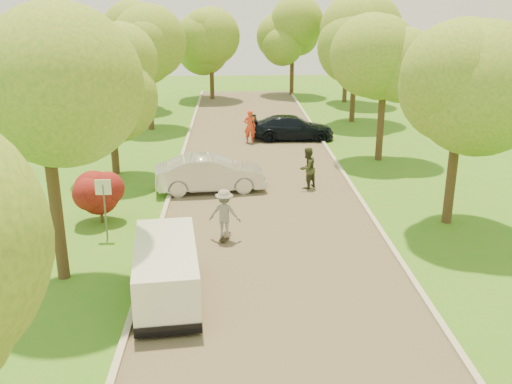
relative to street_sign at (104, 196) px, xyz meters
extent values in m
plane|color=#35771C|center=(5.80, -4.00, -1.56)|extent=(100.00, 100.00, 0.00)
cube|color=#4C4438|center=(5.80, 4.00, -1.56)|extent=(8.00, 60.00, 0.01)
cube|color=#B2AD9E|center=(1.75, 4.00, -1.50)|extent=(0.18, 60.00, 0.12)
cube|color=#B2AD9E|center=(9.85, 4.00, -1.50)|extent=(0.18, 60.00, 0.12)
cylinder|color=#59595E|center=(0.00, 0.00, -0.56)|extent=(0.06, 0.06, 2.00)
cube|color=white|center=(0.00, 0.00, 0.34)|extent=(0.55, 0.04, 0.55)
cylinder|color=#382619|center=(-0.50, 1.50, -1.21)|extent=(0.12, 0.12, 0.70)
sphere|color=#590F0F|center=(-0.50, 1.50, -0.46)|extent=(1.70, 1.70, 1.70)
cylinder|color=#382619|center=(-0.70, -3.00, 0.24)|extent=(0.36, 0.36, 3.60)
sphere|color=#4A7D22|center=(-0.70, -3.00, 3.42)|extent=(4.60, 4.60, 4.60)
sphere|color=#4A7D22|center=(-0.01, -3.00, 4.11)|extent=(3.45, 3.45, 3.45)
cylinder|color=#382619|center=(-1.20, 8.00, 0.01)|extent=(0.36, 0.36, 3.15)
sphere|color=#4A7D22|center=(-1.20, 8.00, 2.85)|extent=(4.20, 4.20, 4.20)
sphere|color=#4A7D22|center=(-0.57, 8.00, 3.48)|extent=(3.15, 3.15, 3.15)
cylinder|color=#382619|center=(-0.80, 18.00, 0.35)|extent=(0.36, 0.36, 3.83)
sphere|color=#4A7D22|center=(-0.80, 18.00, 3.70)|extent=(4.80, 4.80, 4.80)
sphere|color=#4A7D22|center=(-0.08, 18.00, 4.42)|extent=(3.60, 3.60, 3.60)
cylinder|color=#382619|center=(12.60, 1.00, 0.35)|extent=(0.36, 0.36, 3.83)
sphere|color=#4A7D22|center=(12.60, 1.00, 3.76)|extent=(5.00, 5.00, 5.00)
sphere|color=#4A7D22|center=(13.35, 1.00, 4.51)|extent=(3.75, 3.75, 3.75)
cylinder|color=#382619|center=(12.20, 10.00, 0.12)|extent=(0.36, 0.36, 3.38)
sphere|color=#4A7D22|center=(12.20, 10.00, 3.13)|extent=(4.40, 4.40, 4.40)
sphere|color=#4A7D22|center=(12.86, 10.00, 3.79)|extent=(3.30, 3.30, 3.30)
cylinder|color=#382619|center=(12.80, 20.00, 0.46)|extent=(0.36, 0.36, 4.05)
sphere|color=#4A7D22|center=(12.80, 20.00, 4.05)|extent=(5.20, 5.20, 5.20)
sphere|color=#4A7D22|center=(13.58, 20.00, 4.83)|extent=(3.90, 3.90, 3.90)
cylinder|color=#382619|center=(-3.20, 26.00, 0.24)|extent=(0.36, 0.36, 3.60)
sphere|color=#4A7D22|center=(-3.20, 26.00, 3.54)|extent=(5.00, 5.00, 5.00)
sphere|color=#4A7D22|center=(-2.45, 26.00, 4.29)|extent=(3.75, 3.75, 3.75)
cylinder|color=#382619|center=(13.80, 28.00, 0.35)|extent=(0.36, 0.36, 3.83)
sphere|color=#4A7D22|center=(13.80, 28.00, 3.76)|extent=(5.00, 5.00, 5.00)
sphere|color=#4A7D22|center=(14.55, 28.00, 4.51)|extent=(3.75, 3.75, 3.75)
cylinder|color=#382619|center=(2.80, 30.00, 0.12)|extent=(0.36, 0.36, 3.38)
sphere|color=#4A7D22|center=(2.80, 30.00, 3.25)|extent=(4.80, 4.80, 4.80)
sphere|color=#4A7D22|center=(3.52, 30.00, 3.97)|extent=(3.60, 3.60, 3.60)
cylinder|color=#382619|center=(9.80, 32.00, 0.24)|extent=(0.36, 0.36, 3.60)
sphere|color=#4A7D22|center=(9.80, 32.00, 3.54)|extent=(5.00, 5.00, 5.00)
sphere|color=#4A7D22|center=(10.55, 32.00, 4.29)|extent=(3.75, 3.75, 3.75)
cube|color=white|center=(2.60, -4.43, -0.68)|extent=(2.15, 4.40, 1.46)
cube|color=black|center=(2.60, -4.43, -1.30)|extent=(2.18, 4.49, 0.26)
cube|color=black|center=(2.57, -4.21, -0.33)|extent=(2.04, 3.18, 0.49)
cylinder|color=black|center=(2.02, -5.92, -1.27)|extent=(0.28, 0.60, 0.58)
cylinder|color=black|center=(3.51, -5.75, -1.27)|extent=(0.28, 0.60, 0.58)
cylinder|color=black|center=(1.69, -3.11, -1.27)|extent=(0.28, 0.60, 0.58)
cylinder|color=black|center=(3.18, -2.94, -1.27)|extent=(0.28, 0.60, 0.58)
imported|color=silver|center=(3.50, 5.17, -0.77)|extent=(4.99, 2.26, 1.59)
imported|color=black|center=(8.10, 14.81, -0.84)|extent=(5.02, 2.07, 1.45)
cube|color=black|center=(4.18, -0.30, -1.46)|extent=(0.43, 0.92, 0.02)
cylinder|color=#BFCC4C|center=(4.33, -0.01, -1.52)|extent=(0.04, 0.07, 0.07)
cylinder|color=#BFCC4C|center=(4.17, 0.02, -1.52)|extent=(0.04, 0.07, 0.07)
cylinder|color=#BFCC4C|center=(4.20, -0.63, -1.52)|extent=(0.04, 0.07, 0.07)
cylinder|color=#BFCC4C|center=(4.04, -0.60, -1.52)|extent=(0.04, 0.07, 0.07)
imported|color=gray|center=(4.18, -0.30, -0.58)|extent=(1.23, 0.87, 1.74)
imported|color=red|center=(5.52, 14.05, -0.59)|extent=(0.77, 0.57, 1.95)
imported|color=#323821|center=(7.80, 5.34, -0.63)|extent=(1.15, 1.14, 1.87)
camera|label=1|loc=(4.51, -18.89, 6.46)|focal=40.00mm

